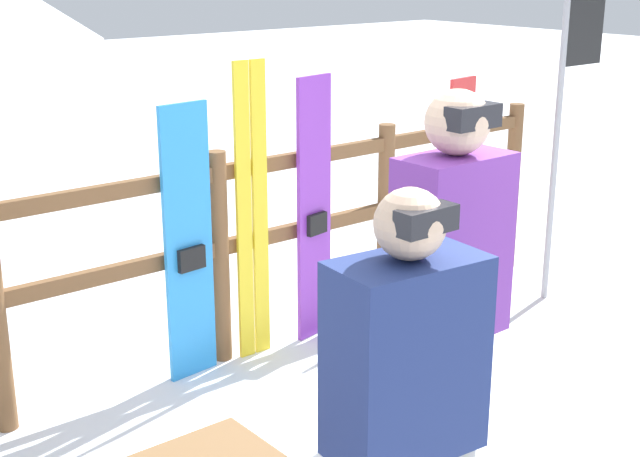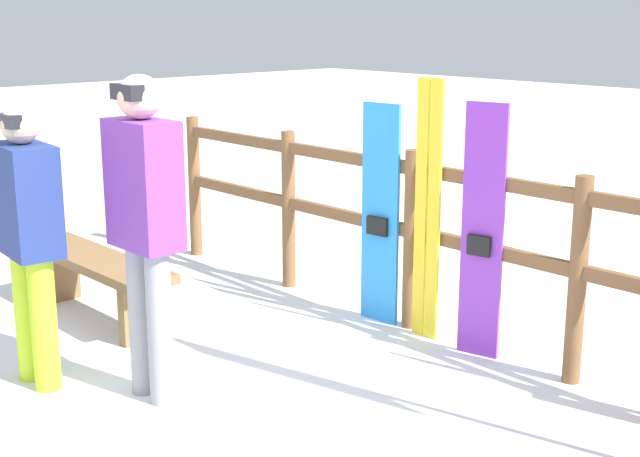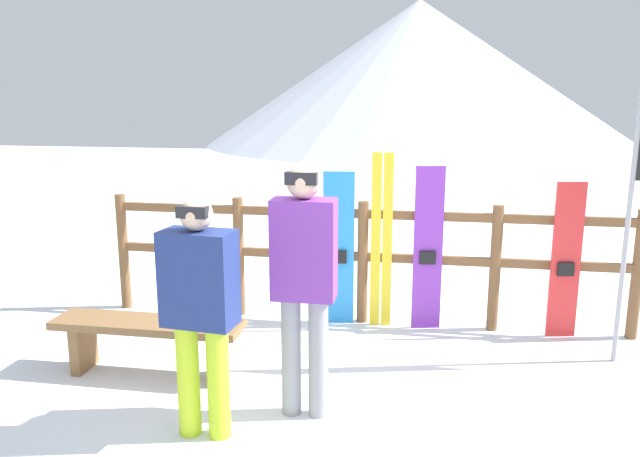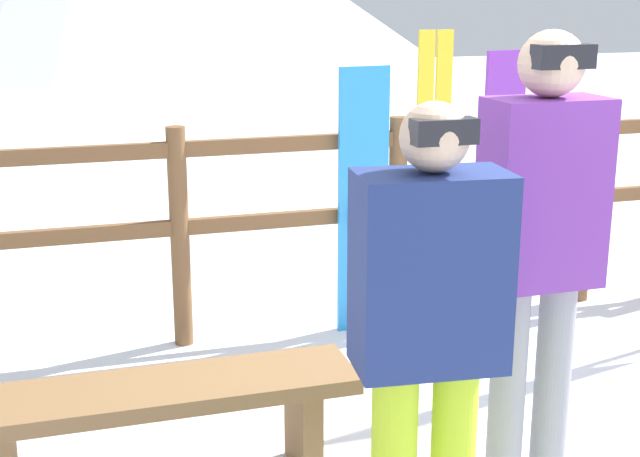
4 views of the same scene
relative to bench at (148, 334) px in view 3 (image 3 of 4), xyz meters
name	(u,v)px [view 3 (image 3 of 4)]	position (x,y,z in m)	size (l,w,h in m)	color
ground_plane	(332,420)	(1.50, -0.46, -0.33)	(40.00, 40.00, 0.00)	white
mountain_backdrop	(418,73)	(1.50, 23.43, 2.67)	(18.00, 18.00, 6.00)	silver
fence	(363,252)	(1.50, 1.43, 0.36)	(4.94, 0.10, 1.17)	brown
bench	(148,334)	(0.00, 0.00, 0.00)	(1.48, 0.36, 0.44)	brown
person_navy	(200,303)	(0.73, -0.76, 0.55)	(0.46, 0.29, 1.54)	#B7D826
person_purple	(304,272)	(1.31, -0.40, 0.67)	(0.41, 0.23, 1.72)	gray
snowboard_blue	(339,249)	(1.28, 1.37, 0.39)	(0.29, 0.08, 1.45)	#288CE0
ski_pair_yellow	(382,241)	(1.68, 1.38, 0.48)	(0.19, 0.02, 1.63)	yellow
snowboard_purple	(428,249)	(2.10, 1.37, 0.42)	(0.26, 0.09, 1.52)	purple
snowboard_red	(566,261)	(3.31, 1.37, 0.37)	(0.26, 0.09, 1.40)	red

